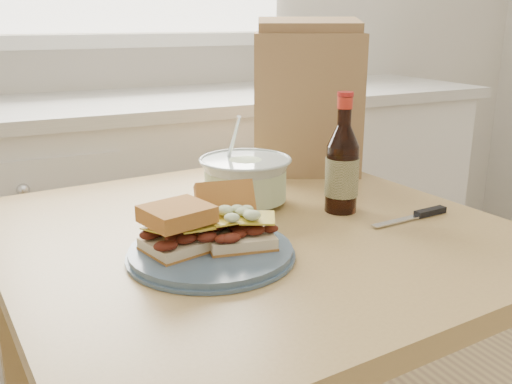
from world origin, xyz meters
name	(u,v)px	position (x,y,z in m)	size (l,w,h in m)	color
cabinet_run	(167,222)	(0.00, 1.70, 0.47)	(2.50, 0.64, 0.94)	white
dining_table	(252,279)	(-0.12, 0.73, 0.68)	(1.04, 1.04, 0.80)	tan
plate	(211,252)	(-0.25, 0.62, 0.81)	(0.29, 0.29, 0.02)	#445A6F
sandwich_left	(178,228)	(-0.30, 0.64, 0.86)	(0.13, 0.12, 0.08)	beige
sandwich_right	(235,222)	(-0.20, 0.64, 0.85)	(0.13, 0.18, 0.10)	beige
coleslaw_bowl	(245,182)	(-0.07, 0.87, 0.85)	(0.21, 0.21, 0.21)	#B6C4BE
beer_bottle	(342,168)	(0.10, 0.73, 0.90)	(0.07, 0.07, 0.26)	black
knife	(422,214)	(0.23, 0.62, 0.81)	(0.20, 0.03, 0.01)	silver
paper_bag	(307,104)	(0.21, 1.07, 0.98)	(0.28, 0.18, 0.37)	#A0794D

